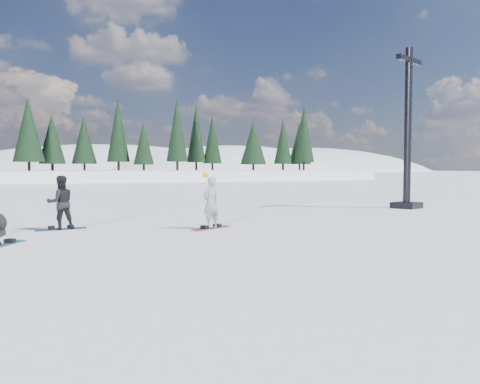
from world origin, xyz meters
The scene contains 8 objects.
ground centered at (0.00, 0.00, 0.00)m, with size 420.00×420.00×0.00m, color white.
alpine_backdrop centered at (-11.72, 189.17, -13.97)m, with size 412.50×227.00×53.20m.
lift_tower centered at (13.36, 4.57, 3.06)m, with size 2.00×1.47×7.51m.
snowboarder_woman centered at (2.41, 0.86, 0.84)m, with size 0.71×0.60×1.79m.
snowboarder_man centered at (-1.98, 2.38, 0.84)m, with size 0.82×0.64×1.68m, color black.
snowboard_woman centered at (2.42, 0.87, 0.01)m, with size 1.50×0.28×0.03m, color #9C4222.
snowboard_man centered at (-1.98, 2.38, 0.01)m, with size 1.50×0.28×0.03m, color navy.
snowboard_loose_a centered at (-3.36, -0.29, 0.01)m, with size 1.50×0.28×0.03m, color teal.
Camera 1 is at (-2.11, -13.07, 1.93)m, focal length 35.00 mm.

